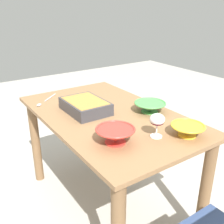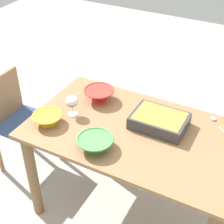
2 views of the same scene
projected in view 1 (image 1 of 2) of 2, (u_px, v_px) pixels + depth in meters
name	position (u px, v px, depth m)	size (l,w,h in m)	color
ground_plane	(108.00, 202.00, 2.07)	(8.00, 8.00, 0.00)	#B2ADA3
dining_table	(108.00, 133.00, 1.84)	(1.33, 0.80, 0.76)	olive
wine_glass	(157.00, 121.00, 1.44)	(0.08, 0.08, 0.14)	white
casserole_dish	(85.00, 105.00, 1.80)	(0.34, 0.24, 0.08)	#38383D
mixing_bowl	(115.00, 135.00, 1.39)	(0.21, 0.21, 0.09)	red
small_bowl	(150.00, 106.00, 1.79)	(0.21, 0.21, 0.07)	#4C994C
serving_bowl	(188.00, 129.00, 1.47)	(0.19, 0.19, 0.07)	yellow
serving_spoon	(43.00, 102.00, 1.97)	(0.20, 0.23, 0.01)	silver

